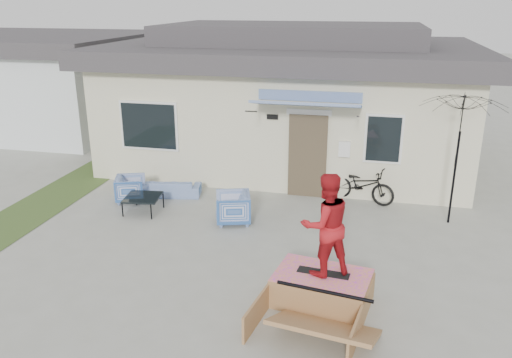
% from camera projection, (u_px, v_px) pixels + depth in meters
% --- Properties ---
extents(ground, '(90.00, 90.00, 0.00)m').
position_uv_depth(ground, '(217.00, 278.00, 9.30)').
color(ground, gray).
rests_on(ground, ground).
extents(grass_strip, '(1.40, 8.00, 0.01)m').
position_uv_depth(grass_strip, '(32.00, 211.00, 12.24)').
color(grass_strip, '#354C21').
rests_on(grass_strip, ground).
extents(house, '(10.80, 8.49, 4.10)m').
position_uv_depth(house, '(291.00, 95.00, 16.01)').
color(house, beige).
rests_on(house, ground).
extents(neighbor_house, '(8.60, 7.60, 3.50)m').
position_uv_depth(neighbor_house, '(34.00, 79.00, 20.14)').
color(neighbor_house, silver).
rests_on(neighbor_house, ground).
extents(loveseat, '(1.49, 0.69, 0.56)m').
position_uv_depth(loveseat, '(172.00, 185.00, 13.11)').
color(loveseat, '#1F4E99').
rests_on(loveseat, ground).
extents(armchair_left, '(0.83, 0.86, 0.70)m').
position_uv_depth(armchair_left, '(131.00, 187.00, 12.75)').
color(armchair_left, '#1F4E99').
rests_on(armchair_left, ground).
extents(armchair_right, '(0.88, 0.92, 0.77)m').
position_uv_depth(armchair_right, '(233.00, 206.00, 11.50)').
color(armchair_right, '#1F4E99').
rests_on(armchair_right, ground).
extents(coffee_table, '(0.90, 0.90, 0.39)m').
position_uv_depth(coffee_table, '(143.00, 204.00, 12.12)').
color(coffee_table, black).
rests_on(coffee_table, ground).
extents(bicycle, '(1.76, 1.10, 1.07)m').
position_uv_depth(bicycle, '(362.00, 181.00, 12.65)').
color(bicycle, black).
rests_on(bicycle, ground).
extents(patio_umbrella, '(1.94, 1.81, 2.20)m').
position_uv_depth(patio_umbrella, '(458.00, 147.00, 11.04)').
color(patio_umbrella, black).
rests_on(patio_umbrella, ground).
extents(skate_ramp, '(1.81, 2.23, 0.51)m').
position_uv_depth(skate_ramp, '(322.00, 289.00, 8.48)').
color(skate_ramp, olive).
rests_on(skate_ramp, ground).
extents(skateboard, '(0.87, 0.30, 0.05)m').
position_uv_depth(skateboard, '(323.00, 272.00, 8.43)').
color(skateboard, black).
rests_on(skateboard, skate_ramp).
extents(skater, '(1.05, 0.98, 1.71)m').
position_uv_depth(skater, '(326.00, 223.00, 8.14)').
color(skater, '#AE171D').
rests_on(skater, skateboard).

